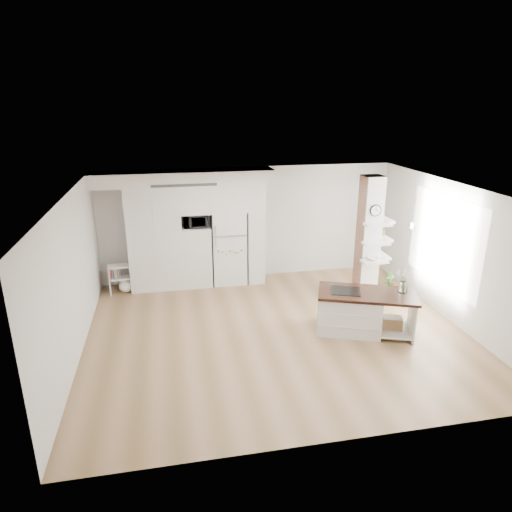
{
  "coord_description": "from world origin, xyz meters",
  "views": [
    {
      "loc": [
        -1.87,
        -7.48,
        4.17
      ],
      "look_at": [
        -0.21,
        0.9,
        1.23
      ],
      "focal_mm": 32.0,
      "sensor_mm": 36.0,
      "label": 1
    }
  ],
  "objects_px": {
    "floor_plant_a": "(406,295)",
    "bookshelf": "(123,280)",
    "kitchen_island": "(355,310)",
    "refrigerator": "(228,247)"
  },
  "relations": [
    {
      "from": "kitchen_island",
      "to": "bookshelf",
      "type": "relative_size",
      "value": 2.99
    },
    {
      "from": "refrigerator",
      "to": "bookshelf",
      "type": "xyz_separation_m",
      "value": [
        -2.45,
        -0.18,
        -0.58
      ]
    },
    {
      "from": "bookshelf",
      "to": "kitchen_island",
      "type": "bearing_deg",
      "value": -38.35
    },
    {
      "from": "bookshelf",
      "to": "floor_plant_a",
      "type": "distance_m",
      "value": 6.26
    },
    {
      "from": "kitchen_island",
      "to": "refrigerator",
      "type": "bearing_deg",
      "value": 144.97
    },
    {
      "from": "floor_plant_a",
      "to": "bookshelf",
      "type": "bearing_deg",
      "value": 162.7
    },
    {
      "from": "kitchen_island",
      "to": "bookshelf",
      "type": "xyz_separation_m",
      "value": [
        -4.44,
        2.74,
        -0.14
      ]
    },
    {
      "from": "floor_plant_a",
      "to": "refrigerator",
      "type": "bearing_deg",
      "value": 149.91
    },
    {
      "from": "kitchen_island",
      "to": "floor_plant_a",
      "type": "height_order",
      "value": "kitchen_island"
    },
    {
      "from": "bookshelf",
      "to": "refrigerator",
      "type": "bearing_deg",
      "value": -2.44
    }
  ]
}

